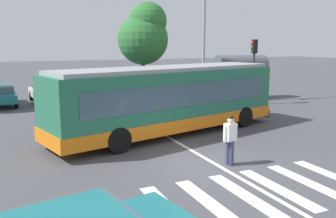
# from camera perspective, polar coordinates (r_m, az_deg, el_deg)

# --- Properties ---
(ground_plane) EXTENTS (160.00, 160.00, 0.00)m
(ground_plane) POSITION_cam_1_polar(r_m,az_deg,el_deg) (12.66, 5.68, -8.56)
(ground_plane) COLOR #47474C
(city_transit_bus) EXTENTS (11.67, 5.27, 3.06)m
(city_transit_bus) POSITION_cam_1_polar(r_m,az_deg,el_deg) (16.36, 0.20, 1.52)
(city_transit_bus) COLOR black
(city_transit_bus) RESTS_ON ground_plane
(pedestrian_crossing_street) EXTENTS (0.57, 0.33, 1.72)m
(pedestrian_crossing_street) POSITION_cam_1_polar(r_m,az_deg,el_deg) (12.39, 9.73, -4.40)
(pedestrian_crossing_street) COLOR #333856
(pedestrian_crossing_street) RESTS_ON ground_plane
(parked_car_teal) EXTENTS (2.01, 4.57, 1.35)m
(parked_car_teal) POSITION_cam_1_polar(r_m,az_deg,el_deg) (26.41, -24.83, 2.11)
(parked_car_teal) COLOR black
(parked_car_teal) RESTS_ON ground_plane
(parked_car_white) EXTENTS (2.09, 4.60, 1.35)m
(parked_car_white) POSITION_cam_1_polar(r_m,az_deg,el_deg) (26.72, -18.59, 2.61)
(parked_car_white) COLOR black
(parked_car_white) RESTS_ON ground_plane
(parked_car_charcoal) EXTENTS (1.97, 4.55, 1.35)m
(parked_car_charcoal) POSITION_cam_1_polar(r_m,az_deg,el_deg) (26.93, -12.91, 2.94)
(parked_car_charcoal) COLOR black
(parked_car_charcoal) RESTS_ON ground_plane
(parked_car_blue) EXTENTS (2.22, 4.65, 1.35)m
(parked_car_blue) POSITION_cam_1_polar(r_m,az_deg,el_deg) (27.65, -7.70, 3.29)
(parked_car_blue) COLOR black
(parked_car_blue) RESTS_ON ground_plane
(parked_car_black) EXTENTS (1.96, 4.54, 1.35)m
(parked_car_black) POSITION_cam_1_polar(r_m,az_deg,el_deg) (28.41, -2.59, 3.56)
(parked_car_black) COLOR black
(parked_car_black) RESTS_ON ground_plane
(traffic_light_far_corner) EXTENTS (0.33, 0.32, 4.33)m
(traffic_light_far_corner) POSITION_cam_1_polar(r_m,az_deg,el_deg) (24.88, 13.32, 7.34)
(traffic_light_far_corner) COLOR #28282B
(traffic_light_far_corner) RESTS_ON ground_plane
(bus_stop_shelter) EXTENTS (4.00, 1.54, 3.25)m
(bus_stop_shelter) POSITION_cam_1_polar(r_m,az_deg,el_deg) (27.41, 11.32, 6.59)
(bus_stop_shelter) COLOR #28282B
(bus_stop_shelter) RESTS_ON ground_plane
(twin_arm_street_lamp) EXTENTS (4.32, 0.32, 10.03)m
(twin_arm_street_lamp) POSITION_cam_1_polar(r_m,az_deg,el_deg) (25.37, 5.71, 14.72)
(twin_arm_street_lamp) COLOR #939399
(twin_arm_street_lamp) RESTS_ON ground_plane
(background_tree_right) EXTENTS (4.28, 4.28, 7.52)m
(background_tree_right) POSITION_cam_1_polar(r_m,az_deg,el_deg) (31.28, -3.73, 11.65)
(background_tree_right) COLOR brown
(background_tree_right) RESTS_ON ground_plane
(crosswalk_painted_stripes) EXTENTS (6.11, 3.20, 0.01)m
(crosswalk_painted_stripes) POSITION_cam_1_polar(r_m,az_deg,el_deg) (10.69, 14.52, -12.45)
(crosswalk_painted_stripes) COLOR silver
(crosswalk_painted_stripes) RESTS_ON ground_plane
(lane_center_line) EXTENTS (0.16, 24.00, 0.01)m
(lane_center_line) POSITION_cam_1_polar(r_m,az_deg,el_deg) (14.49, 2.94, -6.06)
(lane_center_line) COLOR silver
(lane_center_line) RESTS_ON ground_plane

